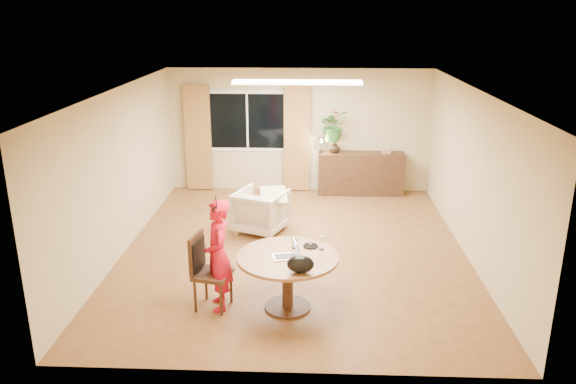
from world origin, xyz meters
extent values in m
plane|color=brown|center=(0.00, 0.00, 0.00)|extent=(6.50, 6.50, 0.00)
plane|color=white|center=(0.00, 0.00, 2.60)|extent=(6.50, 6.50, 0.00)
plane|color=tan|center=(0.00, 3.25, 1.30)|extent=(5.50, 0.00, 5.50)
plane|color=tan|center=(-2.75, 0.00, 1.30)|extent=(0.00, 6.50, 6.50)
plane|color=tan|center=(2.75, 0.00, 1.30)|extent=(0.00, 6.50, 6.50)
cube|color=white|center=(-1.10, 3.23, 1.50)|extent=(1.70, 0.02, 1.30)
cube|color=black|center=(-1.10, 3.22, 1.50)|extent=(1.55, 0.01, 1.15)
cube|color=white|center=(-1.10, 3.22, 1.50)|extent=(0.04, 0.01, 1.15)
cube|color=brown|center=(-2.15, 3.15, 1.15)|extent=(0.55, 0.08, 2.25)
cube|color=brown|center=(-0.05, 3.15, 1.15)|extent=(0.55, 0.08, 2.25)
cube|color=white|center=(0.00, 1.20, 2.57)|extent=(2.20, 0.35, 0.05)
cylinder|color=brown|center=(-0.03, -1.87, 0.73)|extent=(1.31, 1.31, 0.04)
cylinder|color=black|center=(-0.03, -1.87, 0.35)|extent=(0.14, 0.14, 0.71)
cylinder|color=black|center=(-0.03, -1.87, 0.02)|extent=(0.61, 0.61, 0.03)
imported|color=red|center=(-0.92, -1.87, 0.74)|extent=(0.61, 0.48, 1.48)
imported|color=beige|center=(-0.62, 0.80, 0.38)|extent=(1.06, 1.07, 0.75)
cube|color=black|center=(1.31, 3.01, 0.45)|extent=(1.78, 0.44, 0.89)
imported|color=black|center=(0.73, 3.01, 1.01)|extent=(0.28, 0.28, 0.25)
imported|color=#2A702B|center=(0.71, 3.01, 1.47)|extent=(0.68, 0.62, 0.66)
camera|label=1|loc=(0.26, -8.41, 3.75)|focal=35.00mm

